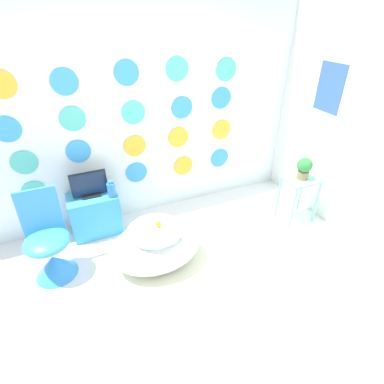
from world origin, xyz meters
TOP-DOWN VIEW (x-y plane):
  - ground_plane at (0.00, 0.00)m, footprint 12.00×12.00m
  - wall_back_dotted at (0.00, 1.70)m, footprint 5.17×0.05m
  - wall_right at (2.10, 0.84)m, footprint 0.06×2.68m
  - rug at (-0.14, 0.63)m, footprint 1.24×0.93m
  - bathtub at (-0.09, 0.70)m, footprint 0.93×0.68m
  - rubber_duck at (-0.04, 0.71)m, footprint 0.06×0.06m
  - chair at (-1.07, 0.96)m, footprint 0.43×0.43m
  - tv_cabinet at (-0.58, 1.48)m, footprint 0.55×0.35m
  - tv at (-0.58, 1.48)m, footprint 0.39×0.12m
  - vase at (-0.36, 1.38)m, footprint 0.09×0.09m
  - side_table at (1.75, 0.74)m, footprint 0.41×0.33m
  - potted_plant_left at (1.75, 0.74)m, footprint 0.18×0.18m

SIDE VIEW (x-z plane):
  - ground_plane at x=0.00m, z-range 0.00..0.00m
  - rug at x=-0.14m, z-range 0.00..0.01m
  - bathtub at x=-0.09m, z-range 0.00..0.45m
  - tv_cabinet at x=-0.58m, z-range 0.00..0.50m
  - chair at x=-1.07m, z-range -0.17..0.73m
  - side_table at x=1.75m, z-range 0.16..0.74m
  - rubber_duck at x=-0.04m, z-range 0.45..0.52m
  - vase at x=-0.36m, z-range 0.49..0.69m
  - tv at x=-0.58m, z-range 0.49..0.78m
  - potted_plant_left at x=1.75m, z-range 0.60..0.86m
  - wall_back_dotted at x=0.00m, z-range 0.00..2.60m
  - wall_right at x=2.10m, z-range 0.01..2.61m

